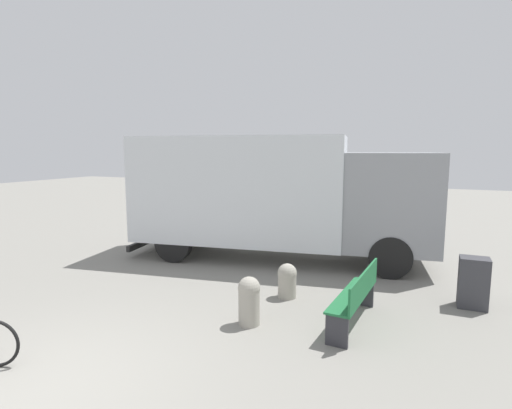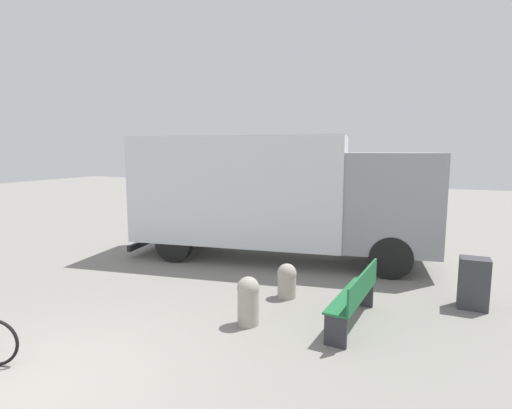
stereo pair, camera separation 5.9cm
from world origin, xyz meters
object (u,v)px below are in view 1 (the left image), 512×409
Objects in this scene: bollard_near_bench at (249,299)px; delivery_truck at (274,192)px; utility_box at (473,283)px; bollard_far_bench at (287,280)px; park_bench at (357,295)px.

delivery_truck is at bearing 105.34° from bollard_near_bench.
delivery_truck is 9.81× the size of bollard_near_bench.
bollard_near_bench is 4.20m from utility_box.
delivery_truck reaches higher than bollard_far_bench.
bollard_far_bench is at bearing -73.02° from delivery_truck.
delivery_truck is at bearing 116.10° from bollard_far_bench.
bollard_far_bench is (1.29, -2.63, -1.42)m from delivery_truck.
delivery_truck is at bearing 43.77° from park_bench.
park_bench is at bearing -59.63° from delivery_truck.
park_bench reaches higher than bollard_far_bench.
utility_box reaches higher than bollard_far_bench.
bollard_far_bench is 0.72× the size of utility_box.
park_bench is 2.01× the size of utility_box.
bollard_near_bench is at bearing 117.33° from park_bench.
bollard_near_bench is (-1.65, -0.70, -0.08)m from park_bench.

